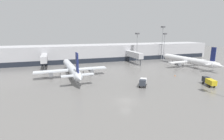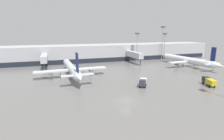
{
  "view_description": "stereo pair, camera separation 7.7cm",
  "coord_description": "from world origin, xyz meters",
  "px_view_note": "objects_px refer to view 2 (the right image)",
  "views": [
    {
      "loc": [
        -15.72,
        -36.01,
        16.15
      ],
      "look_at": [
        3.69,
        20.9,
        3.0
      ],
      "focal_mm": 28.0,
      "sensor_mm": 36.0,
      "label": 1
    },
    {
      "loc": [
        -15.65,
        -36.03,
        16.15
      ],
      "look_at": [
        3.69,
        20.9,
        3.0
      ],
      "focal_mm": 28.0,
      "sensor_mm": 36.0,
      "label": 2
    }
  ],
  "objects_px": {
    "service_truck_1": "(209,81)",
    "apron_light_mast_1": "(165,38)",
    "parked_jet_2": "(188,60)",
    "apron_light_mast_6": "(163,34)",
    "traffic_cone_0": "(175,75)",
    "apron_light_mast_0": "(137,39)",
    "parked_jet_1": "(72,69)",
    "service_truck_0": "(143,82)"
  },
  "relations": [
    {
      "from": "service_truck_1",
      "to": "apron_light_mast_1",
      "type": "height_order",
      "value": "apron_light_mast_1"
    },
    {
      "from": "parked_jet_2",
      "to": "apron_light_mast_6",
      "type": "distance_m",
      "value": 25.16
    },
    {
      "from": "traffic_cone_0",
      "to": "apron_light_mast_1",
      "type": "distance_m",
      "value": 42.45
    },
    {
      "from": "apron_light_mast_0",
      "to": "service_truck_1",
      "type": "bearing_deg",
      "value": -88.58
    },
    {
      "from": "parked_jet_1",
      "to": "apron_light_mast_1",
      "type": "bearing_deg",
      "value": -69.2
    },
    {
      "from": "apron_light_mast_0",
      "to": "apron_light_mast_6",
      "type": "distance_m",
      "value": 17.63
    },
    {
      "from": "parked_jet_2",
      "to": "service_truck_1",
      "type": "height_order",
      "value": "parked_jet_2"
    },
    {
      "from": "apron_light_mast_1",
      "to": "parked_jet_2",
      "type": "bearing_deg",
      "value": -94.86
    },
    {
      "from": "apron_light_mast_0",
      "to": "apron_light_mast_6",
      "type": "bearing_deg",
      "value": 7.02
    },
    {
      "from": "parked_jet_1",
      "to": "parked_jet_2",
      "type": "xyz_separation_m",
      "value": [
        54.37,
        2.19,
        -0.06
      ]
    },
    {
      "from": "service_truck_0",
      "to": "traffic_cone_0",
      "type": "xyz_separation_m",
      "value": [
        17.57,
        7.41,
        -1.18
      ]
    },
    {
      "from": "apron_light_mast_1",
      "to": "apron_light_mast_6",
      "type": "distance_m",
      "value": 3.07
    },
    {
      "from": "parked_jet_1",
      "to": "traffic_cone_0",
      "type": "relative_size",
      "value": 63.4
    },
    {
      "from": "parked_jet_2",
      "to": "apron_light_mast_0",
      "type": "relative_size",
      "value": 2.31
    },
    {
      "from": "traffic_cone_0",
      "to": "apron_light_mast_1",
      "type": "relative_size",
      "value": 0.04
    },
    {
      "from": "parked_jet_1",
      "to": "apron_light_mast_1",
      "type": "distance_m",
      "value": 61.96
    },
    {
      "from": "service_truck_0",
      "to": "apron_light_mast_1",
      "type": "relative_size",
      "value": 0.29
    },
    {
      "from": "parked_jet_1",
      "to": "traffic_cone_0",
      "type": "distance_m",
      "value": 38.4
    },
    {
      "from": "apron_light_mast_0",
      "to": "parked_jet_2",
      "type": "bearing_deg",
      "value": -49.63
    },
    {
      "from": "parked_jet_2",
      "to": "apron_light_mast_1",
      "type": "bearing_deg",
      "value": -9.4
    },
    {
      "from": "apron_light_mast_1",
      "to": "apron_light_mast_6",
      "type": "bearing_deg",
      "value": 179.96
    },
    {
      "from": "service_truck_1",
      "to": "apron_light_mast_1",
      "type": "xyz_separation_m",
      "value": [
        17.65,
        48.72,
        11.03
      ]
    },
    {
      "from": "parked_jet_1",
      "to": "service_truck_0",
      "type": "height_order",
      "value": "parked_jet_1"
    },
    {
      "from": "parked_jet_2",
      "to": "traffic_cone_0",
      "type": "xyz_separation_m",
      "value": [
        -17.8,
        -13.55,
        -2.75
      ]
    },
    {
      "from": "parked_jet_2",
      "to": "apron_light_mast_1",
      "type": "xyz_separation_m",
      "value": [
        1.87,
        22.04,
        9.44
      ]
    },
    {
      "from": "apron_light_mast_1",
      "to": "apron_light_mast_6",
      "type": "height_order",
      "value": "apron_light_mast_6"
    },
    {
      "from": "traffic_cone_0",
      "to": "apron_light_mast_1",
      "type": "height_order",
      "value": "apron_light_mast_1"
    },
    {
      "from": "service_truck_0",
      "to": "apron_light_mast_6",
      "type": "xyz_separation_m",
      "value": [
        35.75,
        43.0,
        13.69
      ]
    },
    {
      "from": "service_truck_1",
      "to": "apron_light_mast_6",
      "type": "height_order",
      "value": "apron_light_mast_6"
    },
    {
      "from": "traffic_cone_0",
      "to": "apron_light_mast_6",
      "type": "bearing_deg",
      "value": 62.94
    },
    {
      "from": "apron_light_mast_6",
      "to": "service_truck_0",
      "type": "bearing_deg",
      "value": -129.74
    },
    {
      "from": "service_truck_0",
      "to": "traffic_cone_0",
      "type": "relative_size",
      "value": 8.24
    },
    {
      "from": "apron_light_mast_6",
      "to": "service_truck_1",
      "type": "bearing_deg",
      "value": -108.35
    },
    {
      "from": "service_truck_0",
      "to": "apron_light_mast_1",
      "type": "height_order",
      "value": "apron_light_mast_1"
    },
    {
      "from": "service_truck_0",
      "to": "service_truck_1",
      "type": "relative_size",
      "value": 0.78
    },
    {
      "from": "service_truck_0",
      "to": "apron_light_mast_6",
      "type": "bearing_deg",
      "value": 174.59
    },
    {
      "from": "parked_jet_2",
      "to": "apron_light_mast_1",
      "type": "relative_size",
      "value": 2.34
    },
    {
      "from": "parked_jet_2",
      "to": "apron_light_mast_1",
      "type": "height_order",
      "value": "apron_light_mast_1"
    },
    {
      "from": "parked_jet_2",
      "to": "service_truck_0",
      "type": "height_order",
      "value": "parked_jet_2"
    },
    {
      "from": "traffic_cone_0",
      "to": "service_truck_1",
      "type": "bearing_deg",
      "value": -81.24
    },
    {
      "from": "parked_jet_1",
      "to": "apron_light_mast_1",
      "type": "height_order",
      "value": "apron_light_mast_1"
    },
    {
      "from": "apron_light_mast_6",
      "to": "parked_jet_1",
      "type": "bearing_deg",
      "value": -156.13
    }
  ]
}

